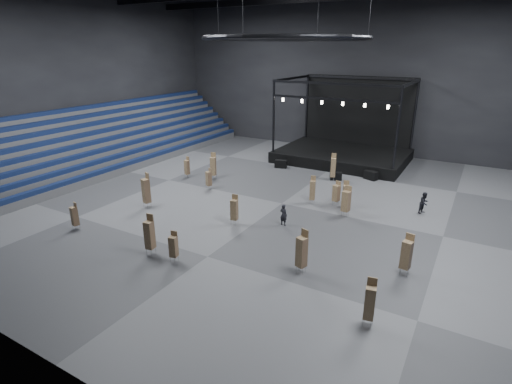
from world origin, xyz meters
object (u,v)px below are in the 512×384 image
Objects in this scene: chair_stack_6 at (174,246)px; chair_stack_14 at (234,209)px; chair_stack_1 at (346,201)px; chair_stack_2 at (150,234)px; chair_stack_9 at (213,166)px; chair_stack_10 at (75,216)px; chair_stack_0 at (346,194)px; crew_member at (424,203)px; chair_stack_12 at (313,190)px; stage at (345,147)px; flight_case_left at (281,164)px; chair_stack_15 at (146,190)px; chair_stack_4 at (209,178)px; chair_stack_7 at (302,251)px; flight_case_mid at (336,176)px; chair_stack_8 at (370,302)px; chair_stack_3 at (336,193)px; flight_case_right at (371,175)px; chair_stack_13 at (187,167)px; chair_stack_5 at (407,254)px; chair_stack_11 at (333,167)px; man_center at (284,215)px.

chair_stack_14 is (0.20, 6.46, 0.14)m from chair_stack_6.
chair_stack_1 reaches higher than chair_stack_6.
chair_stack_14 is (2.13, 6.46, -0.18)m from chair_stack_2.
chair_stack_9 reaches higher than chair_stack_10.
chair_stack_0 reaches higher than crew_member.
chair_stack_1 reaches higher than chair_stack_12.
flight_case_left is (-4.87, -6.80, -1.03)m from stage.
crew_member is (5.74, 1.92, -0.32)m from chair_stack_0.
chair_stack_15 reaches higher than chair_stack_14.
chair_stack_4 is 16.13m from chair_stack_7.
chair_stack_2 is 1.31× the size of chair_stack_10.
chair_stack_8 is (8.72, -20.33, 0.90)m from flight_case_mid.
flight_case_right is at bearing 100.82° from chair_stack_3.
chair_stack_10 is 0.85× the size of chair_stack_12.
chair_stack_13 is 8.22m from chair_stack_15.
chair_stack_15 reaches higher than chair_stack_2.
flight_case_right is 0.53× the size of chair_stack_1.
chair_stack_5 is at bearing -39.77° from chair_stack_1.
crew_member is (10.59, -12.51, -0.58)m from stage.
chair_stack_12 is 13.63m from chair_stack_15.
chair_stack_15 is at bearing -130.14° from flight_case_right.
chair_stack_4 is 0.86× the size of chair_stack_14.
crew_member is (9.05, -4.29, -0.51)m from chair_stack_11.
chair_stack_9 is 8.82m from chair_stack_15.
chair_stack_12 is 8.78m from crew_member.
chair_stack_2 is at bearing -145.77° from chair_stack_7.
chair_stack_15 is at bearing -132.96° from chair_stack_3.
stage is 5.68× the size of chair_stack_1.
chair_stack_11 is at bearing -12.56° from flight_case_left.
chair_stack_12 is at bearing -83.00° from man_center.
chair_stack_7 is 6.66m from man_center.
chair_stack_7 is 7.96m from chair_stack_14.
flight_case_right is at bearing 14.93° from chair_stack_11.
chair_stack_5 is at bearing -57.80° from flight_case_mid.
chair_stack_11 is 1.56× the size of crew_member.
chair_stack_13 reaches higher than flight_case_right.
chair_stack_7 is (1.79, -11.09, 0.27)m from chair_stack_3.
crew_member is (5.86, -6.47, 0.43)m from flight_case_right.
flight_case_right is at bearing 68.35° from chair_stack_10.
chair_stack_15 reaches higher than chair_stack_3.
flight_case_right is (4.73, -6.05, -1.01)m from stage.
flight_case_right is 22.93m from chair_stack_8.
chair_stack_4 is (-12.92, -0.17, -0.25)m from chair_stack_1.
chair_stack_7 is 1.13× the size of chair_stack_12.
flight_case_right is at bearing 31.94° from flight_case_mid.
chair_stack_6 is at bearing -120.65° from chair_stack_12.
chair_stack_11 is (10.42, 5.50, -0.00)m from chair_stack_9.
man_center is at bearing 28.73° from chair_stack_15.
chair_stack_7 is 1.26× the size of chair_stack_13.
chair_stack_9 is (-5.56, 14.50, -0.00)m from chair_stack_2.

